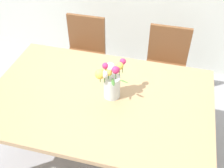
{
  "coord_description": "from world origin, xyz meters",
  "views": [
    {
      "loc": [
        0.48,
        -1.45,
        2.24
      ],
      "look_at": [
        0.09,
        0.04,
        0.89
      ],
      "focal_mm": 43.76,
      "sensor_mm": 36.0,
      "label": 1
    }
  ],
  "objects_px": {
    "chair_left": "(84,52)",
    "chair_right": "(166,64)",
    "dining_table": "(99,104)",
    "flower_vase": "(111,81)"
  },
  "relations": [
    {
      "from": "chair_left",
      "to": "chair_right",
      "type": "distance_m",
      "value": 0.9
    },
    {
      "from": "dining_table",
      "to": "chair_right",
      "type": "height_order",
      "value": "chair_right"
    },
    {
      "from": "dining_table",
      "to": "chair_right",
      "type": "bearing_deg",
      "value": 63.52
    },
    {
      "from": "dining_table",
      "to": "flower_vase",
      "type": "height_order",
      "value": "flower_vase"
    },
    {
      "from": "chair_left",
      "to": "chair_right",
      "type": "relative_size",
      "value": 1.0
    },
    {
      "from": "chair_right",
      "to": "flower_vase",
      "type": "distance_m",
      "value": 1.02
    },
    {
      "from": "chair_right",
      "to": "flower_vase",
      "type": "bearing_deg",
      "value": 67.3
    },
    {
      "from": "chair_left",
      "to": "flower_vase",
      "type": "xyz_separation_m",
      "value": [
        0.54,
        -0.87,
        0.41
      ]
    },
    {
      "from": "dining_table",
      "to": "flower_vase",
      "type": "distance_m",
      "value": 0.25
    },
    {
      "from": "chair_left",
      "to": "flower_vase",
      "type": "relative_size",
      "value": 2.91
    }
  ]
}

